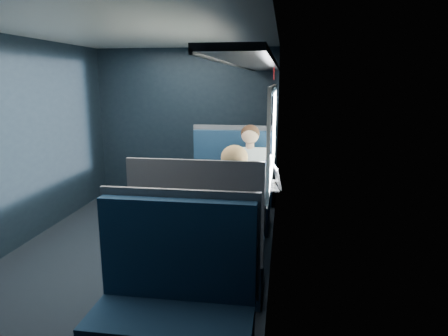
# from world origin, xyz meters

# --- Properties ---
(ground) EXTENTS (2.80, 4.20, 0.01)m
(ground) POSITION_xyz_m (0.00, 0.00, -0.01)
(ground) COLOR black
(room_shell) EXTENTS (3.00, 4.40, 2.40)m
(room_shell) POSITION_xyz_m (0.02, 0.00, 1.48)
(room_shell) COLOR black
(room_shell) RESTS_ON ground
(table) EXTENTS (0.62, 1.00, 0.74)m
(table) POSITION_xyz_m (1.03, 0.00, 0.66)
(table) COLOR #54565E
(table) RESTS_ON ground
(seat_bay_near) EXTENTS (1.04, 0.62, 1.26)m
(seat_bay_near) POSITION_xyz_m (0.84, 0.87, 0.42)
(seat_bay_near) COLOR #0D223C
(seat_bay_near) RESTS_ON ground
(seat_bay_far) EXTENTS (1.04, 0.62, 1.26)m
(seat_bay_far) POSITION_xyz_m (0.85, -0.87, 0.41)
(seat_bay_far) COLOR #0D223C
(seat_bay_far) RESTS_ON ground
(seat_row_front) EXTENTS (1.04, 0.51, 1.16)m
(seat_row_front) POSITION_xyz_m (0.85, 1.80, 0.41)
(seat_row_front) COLOR #0D223C
(seat_row_front) RESTS_ON ground
(seat_row_back) EXTENTS (1.04, 0.51, 1.16)m
(seat_row_back) POSITION_xyz_m (0.85, -1.80, 0.41)
(seat_row_back) COLOR #0D223C
(seat_row_back) RESTS_ON ground
(man) EXTENTS (0.53, 0.56, 1.32)m
(man) POSITION_xyz_m (1.10, 0.70, 0.72)
(man) COLOR black
(man) RESTS_ON ground
(woman) EXTENTS (0.53, 0.56, 1.32)m
(woman) POSITION_xyz_m (1.10, -0.71, 0.73)
(woman) COLOR black
(woman) RESTS_ON ground
(papers) EXTENTS (0.69, 0.87, 0.01)m
(papers) POSITION_xyz_m (1.09, 0.07, 0.74)
(papers) COLOR white
(papers) RESTS_ON table
(laptop) EXTENTS (0.28, 0.34, 0.23)m
(laptop) POSITION_xyz_m (1.38, 0.05, 0.80)
(laptop) COLOR silver
(laptop) RESTS_ON table
(bottle_small) EXTENTS (0.07, 0.07, 0.24)m
(bottle_small) POSITION_xyz_m (1.31, 0.28, 0.85)
(bottle_small) COLOR silver
(bottle_small) RESTS_ON table
(cup) EXTENTS (0.07, 0.07, 0.09)m
(cup) POSITION_xyz_m (1.32, 0.40, 0.79)
(cup) COLOR white
(cup) RESTS_ON table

